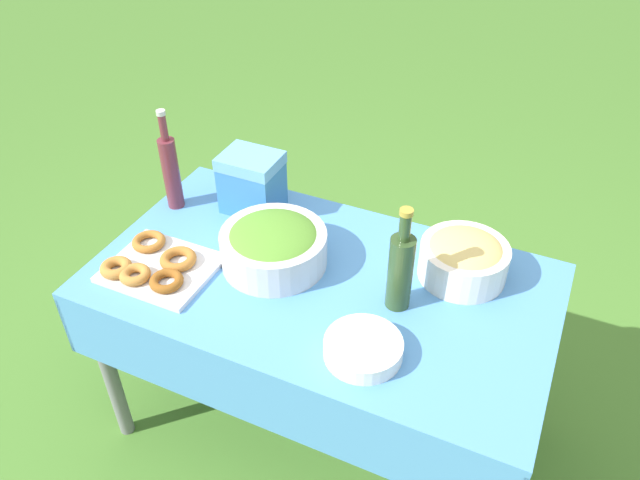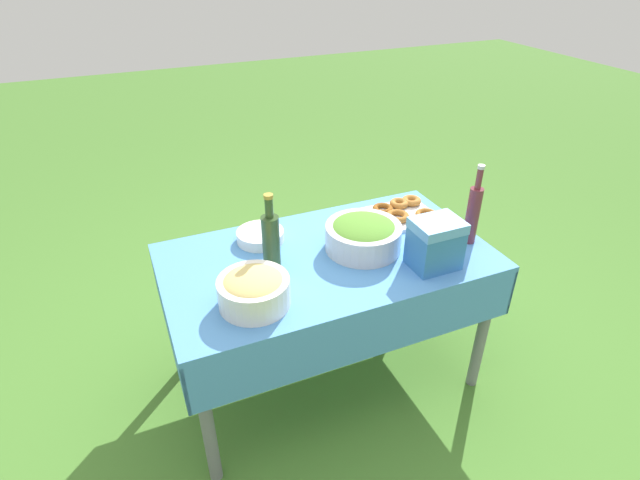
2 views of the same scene
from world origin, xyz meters
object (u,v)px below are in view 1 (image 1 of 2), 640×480
object	(u,v)px
pasta_bowl	(464,258)
cooler_box	(252,182)
olive_oil_bottle	(400,269)
plate_stack	(363,348)
wine_bottle	(171,170)
salad_bowl	(274,245)
donut_platter	(156,266)

from	to	relation	value
pasta_bowl	cooler_box	distance (m)	0.74
pasta_bowl	olive_oil_bottle	distance (m)	0.25
plate_stack	wine_bottle	xyz separation A→B (m)	(-0.83, 0.36, 0.12)
olive_oil_bottle	cooler_box	world-z (taller)	olive_oil_bottle
salad_bowl	pasta_bowl	bearing A→B (deg)	18.81
plate_stack	pasta_bowl	bearing A→B (deg)	69.93
donut_platter	plate_stack	bearing A→B (deg)	-4.08
salad_bowl	cooler_box	world-z (taller)	cooler_box
olive_oil_bottle	cooler_box	bearing A→B (deg)	158.12
pasta_bowl	wine_bottle	distance (m)	0.99
salad_bowl	donut_platter	distance (m)	0.36
pasta_bowl	wine_bottle	world-z (taller)	wine_bottle
donut_platter	plate_stack	xyz separation A→B (m)	(0.69, -0.05, 0.00)
plate_stack	olive_oil_bottle	world-z (taller)	olive_oil_bottle
cooler_box	pasta_bowl	bearing A→B (deg)	-3.48
plate_stack	wine_bottle	world-z (taller)	wine_bottle
salad_bowl	pasta_bowl	world-z (taller)	salad_bowl
wine_bottle	pasta_bowl	bearing A→B (deg)	3.03
donut_platter	plate_stack	size ratio (longest dim) A/B	1.51
pasta_bowl	plate_stack	distance (m)	0.44
donut_platter	cooler_box	distance (m)	0.43
salad_bowl	cooler_box	distance (m)	0.30
wine_bottle	olive_oil_bottle	bearing A→B (deg)	-9.63
salad_bowl	cooler_box	bearing A→B (deg)	131.51
wine_bottle	cooler_box	world-z (taller)	wine_bottle
salad_bowl	pasta_bowl	xyz separation A→B (m)	(0.53, 0.18, -0.00)
pasta_bowl	olive_oil_bottle	bearing A→B (deg)	-124.12
donut_platter	wine_bottle	bearing A→B (deg)	115.17
donut_platter	pasta_bowl	bearing A→B (deg)	23.53
olive_oil_bottle	cooler_box	distance (m)	0.65
wine_bottle	donut_platter	bearing A→B (deg)	-64.83
salad_bowl	pasta_bowl	size ratio (longest dim) A/B	1.24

